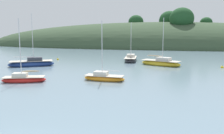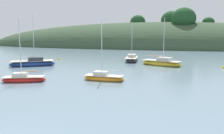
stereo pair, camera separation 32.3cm
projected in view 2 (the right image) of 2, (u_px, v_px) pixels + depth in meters
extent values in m
ellipsoid|color=#384C33|center=(154.00, 47.00, 92.03)|extent=(150.00, 36.00, 19.82)
ellipsoid|color=#1E4723|center=(187.00, 22.00, 90.34)|extent=(6.39, 5.81, 5.81)
ellipsoid|color=#1E4723|center=(138.00, 22.00, 93.12)|extent=(6.12, 5.56, 5.56)
ellipsoid|color=#1E4723|center=(208.00, 23.00, 84.77)|extent=(4.52, 4.11, 4.11)
ellipsoid|color=#1E4723|center=(171.00, 20.00, 90.58)|extent=(8.03, 7.30, 7.30)
ellipsoid|color=#1E4723|center=(184.00, 19.00, 81.83)|extent=(8.60, 7.81, 7.81)
ellipsoid|color=gold|center=(161.00, 64.00, 39.29)|extent=(7.48, 5.03, 1.14)
cube|color=beige|center=(161.00, 61.00, 39.22)|extent=(6.89, 4.62, 0.06)
cube|color=beige|center=(164.00, 59.00, 38.82)|extent=(2.71, 2.34, 0.60)
cylinder|color=silver|center=(164.00, 39.00, 38.48)|extent=(0.09, 0.09, 7.20)
cylinder|color=silver|center=(155.00, 56.00, 39.81)|extent=(2.77, 1.24, 0.07)
ellipsoid|color=tan|center=(155.00, 56.00, 39.80)|extent=(2.71, 1.32, 0.20)
ellipsoid|color=orange|center=(104.00, 79.00, 26.77)|extent=(4.95, 1.83, 0.78)
cube|color=beige|center=(104.00, 76.00, 26.72)|extent=(4.55, 1.68, 0.06)
cube|color=silver|center=(101.00, 73.00, 26.79)|extent=(1.60, 1.13, 0.47)
cylinder|color=silver|center=(102.00, 48.00, 26.33)|extent=(0.09, 0.09, 6.30)
cylinder|color=silver|center=(110.00, 71.00, 26.40)|extent=(2.06, 0.14, 0.07)
ellipsoid|color=red|center=(24.00, 80.00, 26.06)|extent=(5.11, 3.31, 0.77)
cube|color=beige|center=(24.00, 77.00, 26.01)|extent=(4.70, 3.04, 0.06)
cube|color=silver|center=(20.00, 75.00, 25.93)|extent=(1.83, 1.56, 0.47)
cylinder|color=silver|center=(20.00, 48.00, 25.52)|extent=(0.09, 0.09, 6.47)
cylinder|color=silver|center=(31.00, 71.00, 26.01)|extent=(1.92, 0.81, 0.07)
ellipsoid|color=tan|center=(31.00, 71.00, 26.01)|extent=(1.89, 0.90, 0.20)
ellipsoid|color=#232328|center=(132.00, 60.00, 45.14)|extent=(2.97, 6.96, 1.08)
cube|color=beige|center=(132.00, 57.00, 45.07)|extent=(2.73, 6.40, 0.06)
cube|color=beige|center=(132.00, 56.00, 45.56)|extent=(1.70, 2.30, 0.58)
cylinder|color=silver|center=(132.00, 40.00, 44.91)|extent=(0.09, 0.09, 6.80)
cylinder|color=silver|center=(131.00, 54.00, 43.92)|extent=(0.36, 2.83, 0.07)
ellipsoid|color=navy|center=(32.00, 64.00, 38.71)|extent=(7.60, 6.09, 1.18)
cube|color=beige|center=(32.00, 61.00, 38.63)|extent=(6.99, 5.60, 0.06)
cube|color=#333842|center=(36.00, 59.00, 38.76)|extent=(2.88, 2.65, 0.61)
cylinder|color=silver|center=(33.00, 37.00, 38.18)|extent=(0.09, 0.09, 7.79)
cylinder|color=silver|center=(24.00, 57.00, 38.18)|extent=(2.66, 1.72, 0.07)
sphere|color=yellow|center=(223.00, 67.00, 36.30)|extent=(0.44, 0.44, 0.44)
cylinder|color=black|center=(223.00, 66.00, 36.26)|extent=(0.04, 0.04, 0.10)
sphere|color=yellow|center=(59.00, 59.00, 47.64)|extent=(0.44, 0.44, 0.44)
cylinder|color=black|center=(59.00, 58.00, 47.61)|extent=(0.04, 0.04, 0.10)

